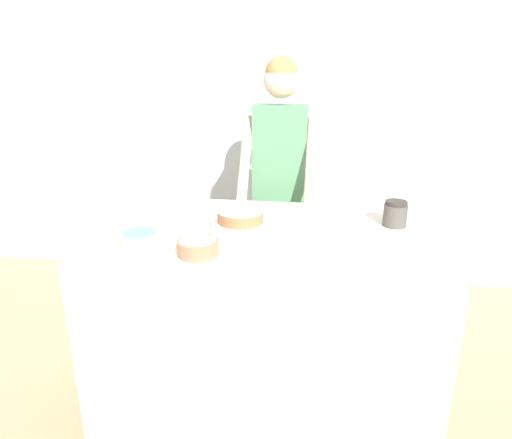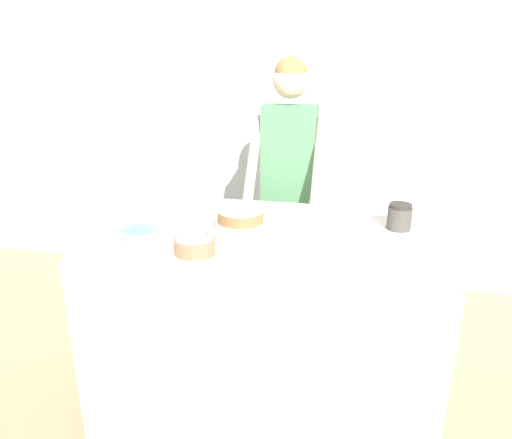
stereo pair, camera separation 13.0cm
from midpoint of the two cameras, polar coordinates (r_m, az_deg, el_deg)
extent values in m
cube|color=silver|center=(3.54, 7.25, 12.55)|extent=(10.00, 0.05, 2.60)
cube|color=beige|center=(2.32, 3.03, -12.64)|extent=(1.51, 0.97, 0.95)
cylinder|color=#2D2D38|center=(3.03, 3.68, -5.89)|extent=(0.10, 0.10, 0.83)
cylinder|color=#2D2D38|center=(3.02, 6.41, -6.11)|extent=(0.10, 0.10, 0.83)
cube|color=#4C7F56|center=(2.79, 5.48, 7.66)|extent=(0.32, 0.18, 0.62)
cylinder|color=beige|center=(2.66, 0.95, 7.03)|extent=(0.06, 0.39, 0.52)
cylinder|color=beige|center=(2.62, 9.20, 6.58)|extent=(0.06, 0.39, 0.52)
sphere|color=beige|center=(2.74, 5.78, 16.94)|extent=(0.21, 0.21, 0.21)
sphere|color=olive|center=(2.74, 5.81, 17.70)|extent=(0.19, 0.19, 0.19)
cylinder|color=silver|center=(2.08, -0.13, -1.81)|extent=(0.31, 0.31, 0.01)
cylinder|color=white|center=(2.07, -0.13, -0.99)|extent=(0.22, 0.22, 0.05)
cylinder|color=#9E663D|center=(2.05, -0.14, 0.40)|extent=(0.21, 0.21, 0.05)
cylinder|color=white|center=(2.04, -0.14, 1.24)|extent=(0.21, 0.21, 0.01)
cylinder|color=beige|center=(1.98, -12.55, -2.35)|extent=(0.17, 0.17, 0.08)
cylinder|color=#60B7E0|center=(1.97, -12.62, -1.46)|extent=(0.15, 0.15, 0.01)
cylinder|color=silver|center=(2.00, -13.80, -0.78)|extent=(0.03, 0.06, 0.15)
cylinder|color=#936B4C|center=(1.88, -5.68, -3.32)|extent=(0.17, 0.17, 0.06)
cylinder|color=pink|center=(1.87, -5.71, -2.60)|extent=(0.15, 0.15, 0.01)
cylinder|color=silver|center=(1.87, -3.92, -1.57)|extent=(0.04, 0.08, 0.16)
cylinder|color=silver|center=(2.20, -13.61, 0.53)|extent=(0.08, 0.08, 0.13)
cylinder|color=white|center=(2.02, 7.97, -2.57)|extent=(0.20, 0.20, 0.01)
cylinder|color=#4C4742|center=(2.26, 19.06, 0.12)|extent=(0.11, 0.11, 0.11)
cylinder|color=#322D28|center=(2.24, 19.23, 1.62)|extent=(0.10, 0.10, 0.02)
camera|label=1|loc=(0.06, -88.19, 0.63)|focal=32.00mm
camera|label=2|loc=(0.06, 91.81, -0.63)|focal=32.00mm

